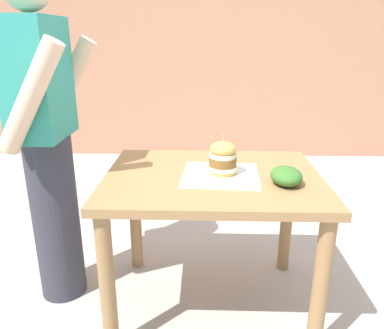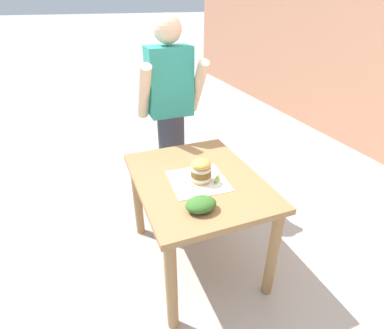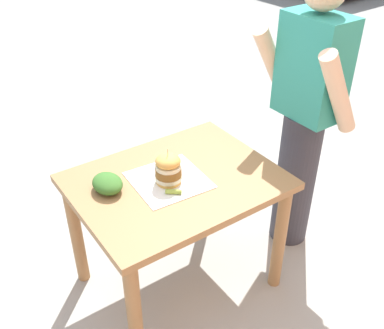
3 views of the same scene
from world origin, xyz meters
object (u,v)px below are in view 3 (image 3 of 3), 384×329
Objects in this scene: patio_table at (176,199)px; pickle_spear at (174,192)px; diner_across_table at (305,117)px; side_salad at (107,183)px; sandwich at (168,169)px.

pickle_spear is (0.10, -0.08, 0.14)m from patio_table.
diner_across_table reaches higher than patio_table.
side_salad is 0.11× the size of diner_across_table.
diner_across_table is at bearing 85.12° from sandwich.
diner_across_table reaches higher than side_salad.
pickle_spear is at bearing -88.53° from diner_across_table.
patio_table is at bearing 96.60° from sandwich.
diner_across_table reaches higher than sandwich.
patio_table is 5.73× the size of side_salad.
pickle_spear is 0.44× the size of side_salad.
patio_table is 5.32× the size of sandwich.
sandwich is at bearing 160.89° from pickle_spear.
side_salad is at bearing -131.11° from pickle_spear.
sandwich reaches higher than side_salad.
diner_across_table is (0.19, 1.15, 0.10)m from side_salad.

